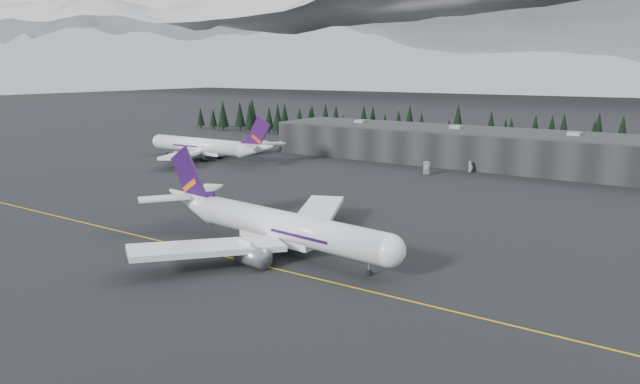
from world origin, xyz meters
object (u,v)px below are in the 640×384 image
Objects in this scene: jet_main at (268,223)px; jet_parked at (209,147)px; terminal at (482,148)px; gse_vehicle_a at (426,173)px; gse_vehicle_b at (471,171)px.

jet_parked is (-87.00, 73.02, 0.01)m from jet_main.
jet_parked reaches higher than terminal.
terminal is at bearing 94.36° from jet_main.
jet_main is 89.51m from gse_vehicle_a.
terminal reaches higher than gse_vehicle_a.
gse_vehicle_b is at bearing -83.50° from terminal.
terminal is 100.70m from jet_parked.
gse_vehicle_a is at bearing -169.21° from jet_parked.
jet_parked is 15.05× the size of gse_vehicle_b.
jet_main reaches higher than gse_vehicle_a.
gse_vehicle_a is (-5.79, 89.21, -4.40)m from jet_main.
gse_vehicle_a is 1.13× the size of gse_vehicle_b.
jet_parked is at bearing -83.56° from gse_vehicle_b.
gse_vehicle_b is (10.53, 12.19, 0.05)m from gse_vehicle_a.
terminal is 34.87× the size of gse_vehicle_a.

